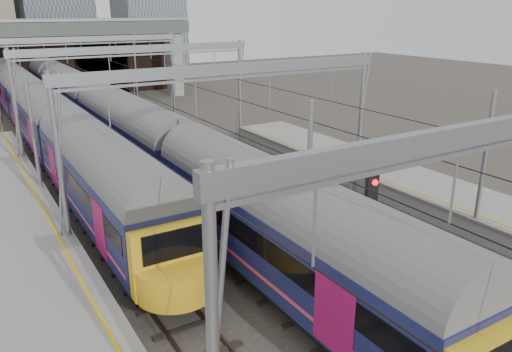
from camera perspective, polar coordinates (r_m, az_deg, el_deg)
ground at (r=20.01m, az=9.20°, el=-12.56°), size 160.00×160.00×0.00m
platform_left at (r=18.17m, az=-23.11°, el=-15.42°), size 4.32×55.00×1.12m
tracks at (r=31.77m, az=-8.45°, el=-0.44°), size 14.40×80.00×0.22m
overhead_line at (r=36.34m, az=-13.08°, el=12.28°), size 16.80×80.00×8.00m
retaining_wall at (r=66.26m, az=-20.48°, el=12.32°), size 28.00×2.75×9.00m
overbridge at (r=59.98m, az=-20.96°, el=14.55°), size 28.00×3.00×9.25m
train_main at (r=41.35m, az=-17.68°, el=7.04°), size 2.99×69.11×5.08m
train_second at (r=41.06m, az=-23.25°, el=6.31°), size 2.97×51.49×5.05m
signal_near_left at (r=18.93m, az=0.77°, el=-3.59°), size 0.39×0.47×4.97m
signal_near_centre at (r=16.67m, az=12.42°, el=-6.30°), size 0.41×0.49×5.44m
equip_cover_a at (r=22.33m, az=11.67°, el=-9.05°), size 1.12×0.94×0.11m
equip_cover_b at (r=23.51m, az=-3.00°, el=-7.20°), size 0.84×0.60×0.10m
equip_cover_c at (r=28.16m, az=-0.09°, el=-2.70°), size 0.88×0.76×0.09m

